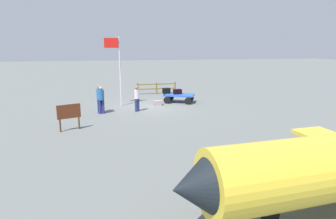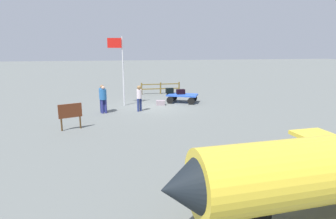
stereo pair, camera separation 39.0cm
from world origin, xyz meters
name	(u,v)px [view 1 (the left image)]	position (x,y,z in m)	size (l,w,h in m)	color
ground_plane	(149,107)	(0.00, 0.00, 0.00)	(120.00, 120.00, 0.00)	slate
luggage_cart	(179,96)	(-2.33, -1.09, 0.45)	(2.42, 2.02, 0.60)	blue
suitcase_maroon	(177,92)	(-2.26, -1.21, 0.77)	(0.60, 0.43, 0.34)	black
suitcase_dark	(166,91)	(-1.53, -1.66, 0.79)	(0.55, 0.41, 0.38)	black
suitcase_olive	(158,103)	(-0.69, -0.45, 0.16)	(0.65, 0.47, 0.33)	gray
worker_lead	(137,97)	(0.88, 1.17, 0.93)	(0.44, 0.44, 1.61)	navy
worker_trailing	(100,96)	(3.11, 1.13, 1.01)	(0.49, 0.49, 1.70)	navy
worker_supervisor	(101,98)	(3.02, 1.38, 0.98)	(0.43, 0.43, 1.66)	navy
flagpole	(118,64)	(1.91, -0.75, 2.81)	(1.02, 0.21, 4.59)	silver
signboard	(69,113)	(4.45, 4.61, 0.85)	(1.05, 0.46, 1.28)	#4C3319
wooden_fence	(157,87)	(-1.36, -5.08, 0.56)	(3.34, 0.22, 0.97)	brown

